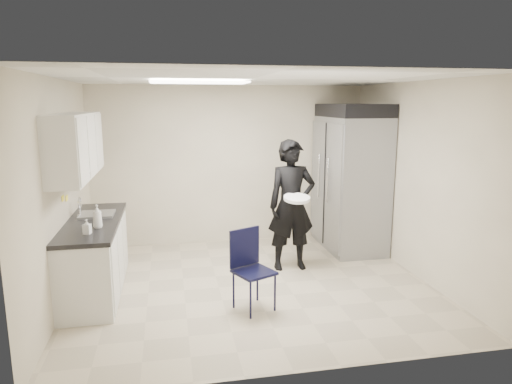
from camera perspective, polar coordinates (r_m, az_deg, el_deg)
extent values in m
plane|color=#B1A48B|center=(6.03, -0.44, -11.54)|extent=(4.50, 4.50, 0.00)
plane|color=white|center=(5.57, -0.48, 13.98)|extent=(4.50, 4.50, 0.00)
plane|color=beige|center=(7.60, -3.23, 3.40)|extent=(4.50, 0.00, 4.50)
plane|color=beige|center=(5.69, -23.31, -0.14)|extent=(0.00, 4.00, 4.00)
plane|color=beige|center=(6.45, 19.60, 1.36)|extent=(0.00, 4.00, 4.00)
cube|color=white|center=(5.88, -7.13, 13.45)|extent=(1.20, 0.60, 0.02)
cube|color=silver|center=(6.05, -19.47, -7.78)|extent=(0.60, 1.90, 0.86)
cube|color=black|center=(5.92, -19.76, -3.61)|extent=(0.64, 1.95, 0.05)
cube|color=gray|center=(6.16, -19.23, -3.15)|extent=(0.42, 0.40, 0.14)
cylinder|color=silver|center=(6.16, -21.16, -1.85)|extent=(0.02, 0.02, 0.24)
cube|color=silver|center=(5.78, -21.60, 5.41)|extent=(0.35, 1.80, 0.75)
cube|color=black|center=(6.94, -20.33, 4.63)|extent=(0.22, 0.30, 0.35)
cube|color=yellow|center=(5.80, -22.99, -0.73)|extent=(0.00, 0.12, 0.07)
cube|color=yellow|center=(6.00, -22.58, -0.71)|extent=(0.00, 0.12, 0.07)
cube|color=gray|center=(7.43, 11.71, 1.04)|extent=(0.80, 1.35, 2.10)
cube|color=black|center=(7.32, 12.07, 9.94)|extent=(0.80, 1.35, 0.20)
cube|color=black|center=(5.21, -0.24, -10.00)|extent=(0.53, 0.53, 0.89)
imported|color=black|center=(6.37, 4.46, -1.67)|extent=(0.67, 0.45, 1.83)
cylinder|color=silver|center=(6.11, 5.13, -0.79)|extent=(0.35, 0.35, 0.04)
imported|color=white|center=(5.52, -19.22, -2.89)|extent=(0.14, 0.14, 0.27)
imported|color=silver|center=(5.31, -20.38, -4.08)|extent=(0.09, 0.09, 0.17)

